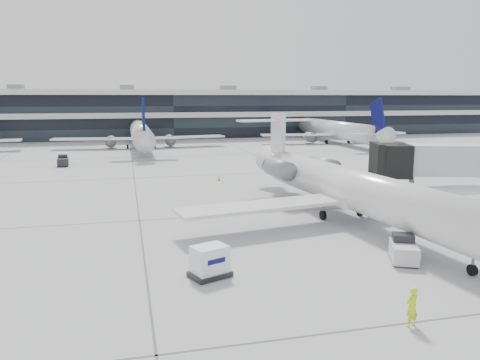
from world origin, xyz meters
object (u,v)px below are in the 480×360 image
object	(u,v)px
ramp_worker	(412,307)
baggage_tug	(404,250)
cargo_uld	(210,262)
regional_jet	(352,188)

from	to	relation	value
ramp_worker	baggage_tug	distance (m)	8.34
cargo_uld	ramp_worker	bearing A→B (deg)	-67.43
baggage_tug	cargo_uld	world-z (taller)	cargo_uld
baggage_tug	ramp_worker	bearing A→B (deg)	-96.20
regional_jet	baggage_tug	distance (m)	9.13
regional_jet	ramp_worker	xyz separation A→B (m)	(-5.34, -16.01, -1.82)
regional_jet	baggage_tug	bearing A→B (deg)	-103.07
baggage_tug	cargo_uld	xyz separation A→B (m)	(-11.51, 0.32, 0.16)
ramp_worker	baggage_tug	size ratio (longest dim) A/B	0.64
baggage_tug	cargo_uld	distance (m)	11.52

